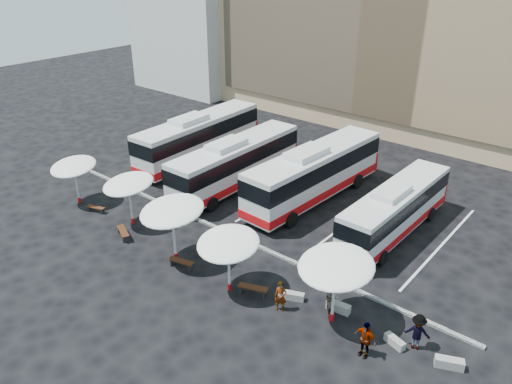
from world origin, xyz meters
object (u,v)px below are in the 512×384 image
Objects in this scene: wood_bench_2 at (181,262)px; conc_bench_0 at (294,296)px; bus_1 at (236,162)px; passenger_1 at (332,296)px; passenger_0 at (281,296)px; sunshade_2 at (172,211)px; conc_bench_3 at (449,363)px; sunshade_4 at (336,266)px; passenger_3 at (417,332)px; sunshade_0 at (73,167)px; conc_bench_1 at (338,307)px; passenger_2 at (365,339)px; conc_bench_2 at (395,342)px; sunshade_3 at (228,244)px; sunshade_1 at (128,184)px; wood_bench_1 at (123,232)px; bus_2 at (315,172)px; bus_0 at (199,136)px; wood_bench_3 at (253,289)px; bus_3 at (396,209)px.

conc_bench_0 is at bearing 15.13° from wood_bench_2.
bus_1 reaches higher than passenger_1.
wood_bench_2 is at bearing -164.87° from conc_bench_0.
passenger_0 is (6.74, 0.68, 0.49)m from wood_bench_2.
conc_bench_3 is (15.79, 2.01, -3.08)m from sunshade_2.
passenger_3 is at bearing 12.47° from sunshade_4.
sunshade_0 is at bearing 48.32° from passenger_1.
passenger_2 reaches higher than conc_bench_1.
sunshade_3 is at bearing -168.27° from conc_bench_2.
sunshade_2 is 10.15m from passenger_1.
sunshade_3 is at bearing -6.77° from sunshade_1.
passenger_0 reaches higher than wood_bench_2.
conc_bench_0 is at bearing 170.51° from passenger_2.
conc_bench_1 is (14.46, 2.61, -0.15)m from wood_bench_1.
sunshade_1 is at bearing -121.05° from bus_2.
sunshade_1 is at bearing -69.61° from bus_0.
sunshade_3 is (14.50, -12.09, 0.84)m from bus_0.
bus_0 is 18.90m from sunshade_3.
bus_0 reaches higher than wood_bench_1.
passenger_0 is at bearing -2.09° from wood_bench_3.
conc_bench_1 is (8.09, -9.84, -1.91)m from bus_2.
sunshade_0 is 7.05m from wood_bench_1.
sunshade_0 is 5.58m from sunshade_1.
wood_bench_2 is (0.88, -0.36, -2.94)m from sunshade_2.
conc_bench_0 is (6.77, 1.83, -0.17)m from wood_bench_2.
passenger_2 is (4.85, -0.10, 0.08)m from passenger_0.
bus_1 is 11.81m from sunshade_0.
bus_2 is 13.53m from sunshade_4.
conc_bench_2 is 0.60× the size of passenger_1.
sunshade_2 reaches higher than sunshade_1.
sunshade_3 is at bearing 4.17° from wood_bench_2.
passenger_3 is (12.23, -9.80, -1.21)m from bus_2.
conc_bench_0 is (11.62, -8.48, -1.83)m from bus_1.
sunshade_0 is at bearing -177.13° from conc_bench_0.
conc_bench_1 is 0.67× the size of passenger_3.
passenger_3 reaches higher than conc_bench_1.
wood_bench_1 is at bearing -93.64° from bus_1.
sunshade_2 is 5.39m from wood_bench_1.
bus_0 is at bearing 17.42° from passenger_1.
wood_bench_2 is 7.02m from conc_bench_0.
passenger_2 is (2.81, -1.77, 0.05)m from passenger_1.
sunshade_0 is 0.89× the size of sunshade_1.
sunshade_4 reaches higher than conc_bench_0.
sunshade_1 reaches higher than passenger_2.
conc_bench_2 is at bearing -62.87° from bus_3.
conc_bench_2 is at bearing 66.68° from passenger_2.
bus_2 is at bearing 137.09° from passenger_2.
wood_bench_2 is at bearing -123.22° from bus_3.
sunshade_2 is 16.21m from conc_bench_3.
wood_bench_3 is (1.27, 0.49, -2.58)m from sunshade_3.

